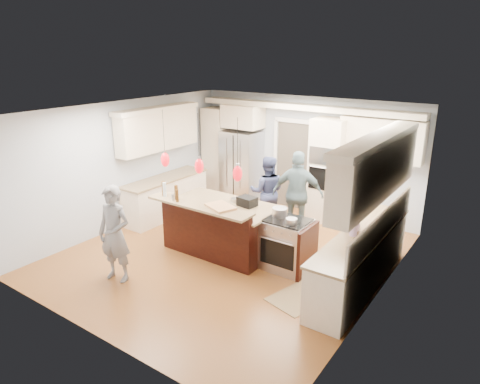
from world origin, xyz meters
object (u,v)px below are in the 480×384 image
object	(u,v)px
island_range	(288,245)
person_bar_end	(115,234)
refrigerator	(241,167)
kitchen_island	(221,226)
person_far_left	(267,192)

from	to	relation	value
island_range	person_bar_end	distance (m)	2.94
refrigerator	kitchen_island	bearing A→B (deg)	-63.09
island_range	person_bar_end	xyz separation A→B (m)	(-2.17, -1.95, 0.36)
refrigerator	person_far_left	distance (m)	1.74
island_range	person_far_left	size ratio (longest dim) A/B	0.59
kitchen_island	person_bar_end	xyz separation A→B (m)	(-0.76, -1.87, 0.33)
person_far_left	island_range	bearing A→B (deg)	102.87
refrigerator	island_range	world-z (taller)	refrigerator
person_bar_end	person_far_left	xyz separation A→B (m)	(0.85, 3.40, -0.03)
refrigerator	person_bar_end	distance (m)	4.47
island_range	person_bar_end	size ratio (longest dim) A/B	0.56
person_far_left	refrigerator	bearing A→B (deg)	-66.15
refrigerator	person_bar_end	world-z (taller)	refrigerator
kitchen_island	person_bar_end	distance (m)	2.05
kitchen_island	island_range	world-z (taller)	kitchen_island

